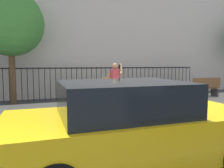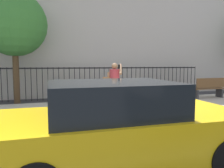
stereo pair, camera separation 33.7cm
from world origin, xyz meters
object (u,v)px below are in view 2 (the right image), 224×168
(pedestrian_on_phone, at_px, (114,83))
(street_bench, at_px, (209,87))
(street_tree_near, at_px, (14,24))
(taxi_yellow, at_px, (120,126))

(pedestrian_on_phone, bearing_deg, street_bench, 14.05)
(pedestrian_on_phone, xyz_separation_m, street_bench, (5.13, 1.28, -0.44))
(street_bench, distance_m, street_tree_near, 9.22)
(pedestrian_on_phone, height_order, street_bench, pedestrian_on_phone)
(taxi_yellow, relative_size, pedestrian_on_phone, 2.60)
(taxi_yellow, height_order, street_tree_near, street_tree_near)
(taxi_yellow, relative_size, street_tree_near, 0.88)
(pedestrian_on_phone, relative_size, street_tree_near, 0.34)
(taxi_yellow, distance_m, street_tree_near, 7.79)
(taxi_yellow, distance_m, pedestrian_on_phone, 3.82)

